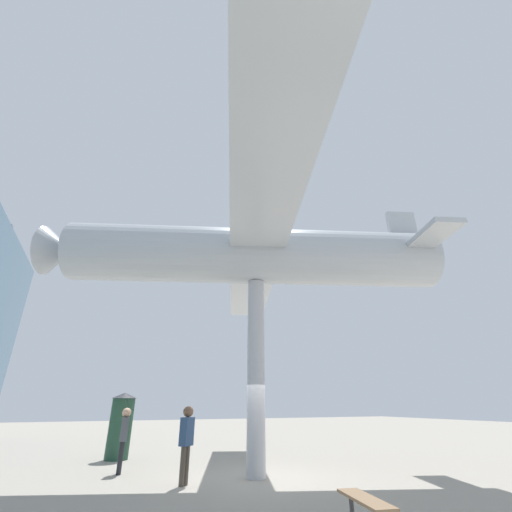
% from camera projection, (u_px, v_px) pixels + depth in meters
% --- Properties ---
extents(ground_plane, '(80.00, 80.00, 0.00)m').
position_uv_depth(ground_plane, '(256.00, 479.00, 9.71)').
color(ground_plane, gray).
extents(support_pylon_central, '(0.56, 0.56, 5.89)m').
position_uv_depth(support_pylon_central, '(256.00, 370.00, 10.88)').
color(support_pylon_central, '#B7B7BC').
rests_on(support_pylon_central, ground_plane).
extents(suspended_airplane, '(17.15, 14.21, 3.05)m').
position_uv_depth(suspended_airplane, '(251.00, 256.00, 12.45)').
color(suspended_airplane, '#B2B7BC').
rests_on(suspended_airplane, support_pylon_central).
extents(visitor_person, '(0.44, 0.44, 1.90)m').
position_uv_depth(visitor_person, '(186.00, 437.00, 9.30)').
color(visitor_person, '#4C4238').
rests_on(visitor_person, ground_plane).
extents(visitor_second, '(0.41, 0.28, 1.84)m').
position_uv_depth(visitor_second, '(124.00, 434.00, 10.71)').
color(visitor_second, '#232328').
rests_on(visitor_second, ground_plane).
extents(plaza_bench, '(1.48, 0.69, 0.50)m').
position_uv_depth(plaza_bench, '(366.00, 502.00, 5.75)').
color(plaza_bench, '#846647').
rests_on(plaza_bench, ground_plane).
extents(info_kiosk, '(0.99, 0.99, 2.37)m').
position_uv_depth(info_kiosk, '(121.00, 424.00, 13.42)').
color(info_kiosk, '#234733').
rests_on(info_kiosk, ground_plane).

